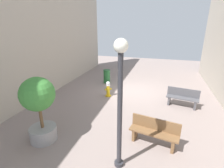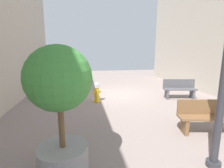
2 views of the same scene
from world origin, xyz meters
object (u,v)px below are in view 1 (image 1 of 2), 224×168
(bench_near, at_px, (182,97))
(trash_bin, at_px, (107,76))
(planter_tree, at_px, (39,104))
(fire_hydrant, at_px, (108,89))
(bench_far, at_px, (154,131))
(street_lamp, at_px, (120,94))

(bench_near, xyz_separation_m, trash_bin, (5.00, -2.47, -0.00))
(planter_tree, xyz_separation_m, trash_bin, (-0.17, -6.94, -1.00))
(fire_hydrant, relative_size, bench_far, 0.52)
(bench_far, relative_size, trash_bin, 1.82)
(fire_hydrant, height_order, bench_near, bench_near)
(bench_near, relative_size, planter_tree, 0.67)
(street_lamp, distance_m, trash_bin, 8.07)
(bench_near, bearing_deg, street_lamp, 65.87)
(fire_hydrant, height_order, bench_far, bench_far)
(bench_far, bearing_deg, street_lamp, 55.12)
(bench_near, height_order, bench_far, same)
(bench_near, height_order, trash_bin, trash_bin)
(bench_far, distance_m, trash_bin, 7.06)
(bench_near, distance_m, street_lamp, 5.63)
(trash_bin, bearing_deg, planter_tree, 88.60)
(trash_bin, bearing_deg, fire_hydrant, 110.22)
(trash_bin, bearing_deg, street_lamp, 111.12)
(planter_tree, relative_size, street_lamp, 0.64)
(fire_hydrant, xyz_separation_m, bench_far, (-2.91, 3.62, 0.03))
(bench_far, distance_m, street_lamp, 2.49)
(fire_hydrant, bearing_deg, planter_tree, 77.33)
(bench_far, xyz_separation_m, trash_bin, (3.77, -5.97, -0.01))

